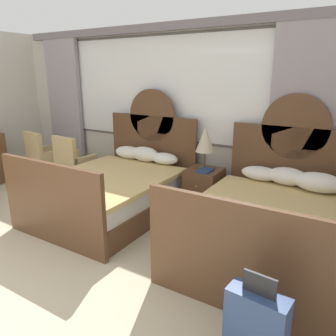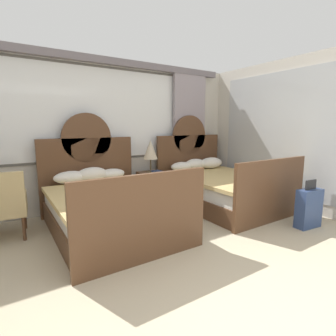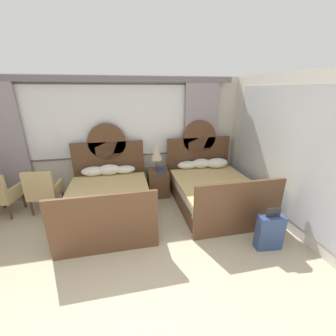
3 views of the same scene
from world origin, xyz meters
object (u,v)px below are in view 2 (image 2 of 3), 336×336
at_px(nightstand_between_beds, 153,189).
at_px(book_on_nightstand, 158,172).
at_px(suitcase_on_floor, 309,208).
at_px(bed_near_window, 109,206).
at_px(bed_near_mirror, 220,187).
at_px(table_lamp_on_nightstand, 150,150).
at_px(armchair_by_window_left, 2,204).

relative_size(nightstand_between_beds, book_on_nightstand, 2.48).
bearing_deg(book_on_nightstand, suitcase_on_floor, -57.00).
height_order(bed_near_window, nightstand_between_beds, bed_near_window).
distance_m(bed_near_mirror, table_lamp_on_nightstand, 1.49).
relative_size(table_lamp_on_nightstand, armchair_by_window_left, 0.64).
relative_size(bed_near_mirror, armchair_by_window_left, 2.30).
bearing_deg(nightstand_between_beds, suitcase_on_floor, -57.14).
relative_size(table_lamp_on_nightstand, book_on_nightstand, 2.31).
height_order(bed_near_mirror, book_on_nightstand, bed_near_mirror).
xyz_separation_m(bed_near_mirror, nightstand_between_beds, (-1.10, 0.66, -0.04)).
xyz_separation_m(bed_near_window, nightstand_between_beds, (1.10, 0.66, -0.03)).
relative_size(bed_near_mirror, table_lamp_on_nightstand, 3.57).
distance_m(nightstand_between_beds, table_lamp_on_nightstand, 0.74).
bearing_deg(bed_near_window, suitcase_on_floor, -31.34).
bearing_deg(suitcase_on_floor, book_on_nightstand, 123.00).
bearing_deg(nightstand_between_beds, bed_near_mirror, -30.77).
relative_size(bed_near_window, nightstand_between_beds, 3.33).
height_order(nightstand_between_beds, armchair_by_window_left, armchair_by_window_left).
bearing_deg(bed_near_window, nightstand_between_beds, 31.04).
bearing_deg(table_lamp_on_nightstand, bed_near_window, -147.15).
height_order(bed_near_mirror, armchair_by_window_left, bed_near_mirror).
distance_m(bed_near_mirror, book_on_nightstand, 1.23).
bearing_deg(bed_near_window, table_lamp_on_nightstand, 32.85).
relative_size(bed_near_window, bed_near_mirror, 1.00).
distance_m(bed_near_window, suitcase_on_floor, 2.95).
distance_m(nightstand_between_beds, armchair_by_window_left, 2.42).
height_order(bed_near_mirror, table_lamp_on_nightstand, bed_near_mirror).
height_order(bed_near_window, bed_near_mirror, same).
bearing_deg(bed_near_mirror, suitcase_on_floor, -78.44).
distance_m(bed_near_window, table_lamp_on_nightstand, 1.47).
bearing_deg(bed_near_window, book_on_nightstand, 26.23).
xyz_separation_m(nightstand_between_beds, book_on_nightstand, (0.05, -0.09, 0.34)).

